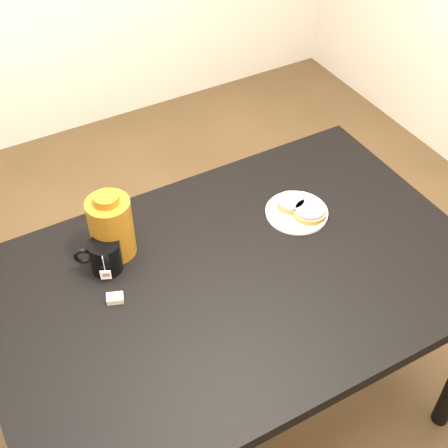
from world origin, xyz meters
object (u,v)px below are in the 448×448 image
object	(u,v)px
table	(235,294)
bagel_package	(111,226)
bagel_front	(310,212)
bagel_back	(291,203)
mug	(105,256)
plate	(297,212)
teabag_pouch	(115,298)

from	to	relation	value
table	bagel_package	xyz separation A→B (m)	(-0.26, 0.25, 0.18)
bagel_front	bagel_package	size ratio (longest dim) A/B	0.63
bagel_back	bagel_front	xyz separation A→B (m)	(0.03, -0.06, -0.00)
bagel_front	bagel_back	bearing A→B (deg)	113.63
table	bagel_package	world-z (taller)	bagel_package
table	mug	world-z (taller)	mug
plate	bagel_front	world-z (taller)	bagel_front
bagel_back	bagel_package	xyz separation A→B (m)	(-0.55, 0.10, 0.07)
plate	bagel_package	distance (m)	0.58
plate	bagel_package	size ratio (longest dim) A/B	0.91
table	plate	distance (m)	0.33
bagel_back	teabag_pouch	xyz separation A→B (m)	(-0.62, -0.08, -0.01)
plate	bagel_front	bearing A→B (deg)	-53.83
mug	table	bearing A→B (deg)	-9.07
plate	teabag_pouch	distance (m)	0.63
bagel_back	mug	xyz separation A→B (m)	(-0.60, 0.04, 0.03)
bagel_front	bagel_package	bearing A→B (deg)	164.59
bagel_front	plate	bearing A→B (deg)	126.17
plate	teabag_pouch	bearing A→B (deg)	-175.50
plate	bagel_package	xyz separation A→B (m)	(-0.55, 0.13, 0.09)
table	teabag_pouch	world-z (taller)	teabag_pouch
table	bagel_package	bearing A→B (deg)	135.68
mug	bagel_package	size ratio (longest dim) A/B	0.66
table	plate	bearing A→B (deg)	23.42
bagel_package	plate	bearing A→B (deg)	-12.84
table	bagel_back	size ratio (longest dim) A/B	15.23
bagel_front	bagel_package	world-z (taller)	bagel_package
bagel_front	teabag_pouch	world-z (taller)	bagel_front
plate	bagel_back	bearing A→B (deg)	96.78
mug	bagel_back	bearing A→B (deg)	19.98
bagel_front	mug	bearing A→B (deg)	170.40
plate	bagel_package	world-z (taller)	bagel_package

